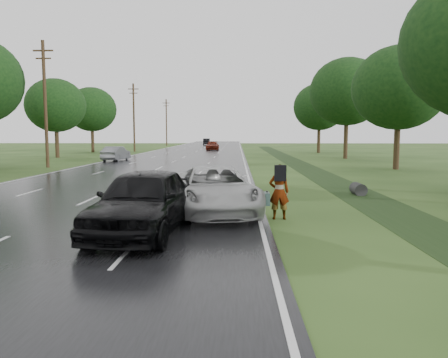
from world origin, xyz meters
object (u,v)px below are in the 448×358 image
at_px(white_pickup, 215,190).
at_px(dark_sedan, 144,201).
at_px(silver_sedan, 116,154).
at_px(pedestrian, 278,191).

xyz_separation_m(white_pickup, dark_sedan, (-1.77, -3.20, 0.10)).
bearing_deg(dark_sedan, silver_sedan, 112.05).
xyz_separation_m(pedestrian, silver_sedan, (-13.16, 28.50, -0.16)).
height_order(pedestrian, silver_sedan, pedestrian).
bearing_deg(dark_sedan, pedestrian, 35.45).
bearing_deg(white_pickup, pedestrian, -34.48).
height_order(dark_sedan, silver_sedan, dark_sedan).
distance_m(white_pickup, silver_sedan, 29.69).
relative_size(white_pickup, dark_sedan, 1.09).
xyz_separation_m(pedestrian, dark_sedan, (-3.86, -2.25, 0.01)).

